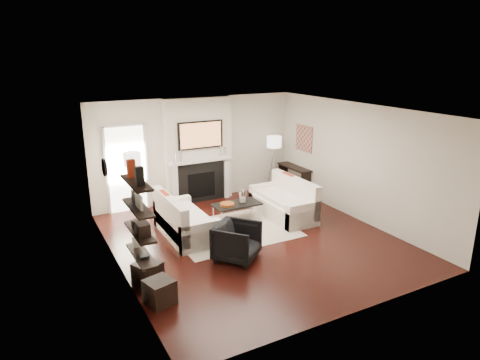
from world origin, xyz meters
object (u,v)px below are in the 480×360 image
coffee_table (237,204)px  loveseat_left_base (186,226)px  armchair (237,240)px  loveseat_right_base (283,208)px  lamp_left_shade (132,159)px  lamp_right_shade (274,142)px  ottoman_near (148,274)px

coffee_table → loveseat_left_base: bearing=-169.8°
loveseat_left_base → armchair: 1.55m
loveseat_right_base → lamp_left_shade: lamp_left_shade is taller
loveseat_right_base → armchair: 2.45m
loveseat_left_base → lamp_right_shade: 3.81m
ottoman_near → coffee_table: bearing=34.7°
coffee_table → ottoman_near: (-2.66, -1.84, -0.20)m
loveseat_right_base → lamp_right_shade: lamp_right_shade is taller
loveseat_right_base → lamp_left_shade: size_ratio=4.50×
lamp_left_shade → loveseat_right_base: bearing=-25.9°
loveseat_right_base → coffee_table: size_ratio=1.64×
loveseat_left_base → coffee_table: bearing=10.2°
loveseat_left_base → armchair: armchair is taller
ottoman_near → armchair: bearing=4.0°
lamp_left_shade → lamp_right_shade: size_ratio=1.00×
coffee_table → lamp_right_shade: bearing=36.1°
loveseat_left_base → lamp_left_shade: 2.04m
loveseat_left_base → lamp_right_shade: lamp_right_shade is taller
lamp_right_shade → loveseat_left_base: bearing=-153.6°
coffee_table → lamp_left_shade: (-2.04, 1.23, 1.05)m
ottoman_near → loveseat_left_base: bearing=50.9°
loveseat_left_base → lamp_right_shade: (3.22, 1.60, 1.24)m
loveseat_right_base → coffee_table: bearing=165.1°
loveseat_right_base → coffee_table: (-1.08, 0.29, 0.19)m
loveseat_right_base → lamp_left_shade: (-3.12, 1.52, 1.24)m
coffee_table → armchair: 1.94m
armchair → lamp_right_shade: size_ratio=1.96×
coffee_table → loveseat_right_base: bearing=-14.9°
loveseat_left_base → ottoman_near: bearing=-129.1°
armchair → loveseat_left_base: bearing=67.5°
loveseat_left_base → loveseat_right_base: (2.45, -0.04, 0.00)m
coffee_table → ottoman_near: coffee_table is taller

